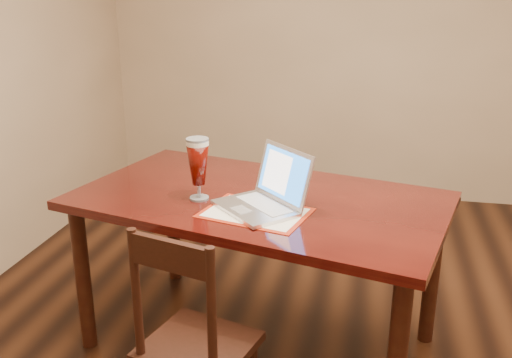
# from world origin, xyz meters

# --- Properties ---
(dining_table) EXTENTS (1.90, 1.35, 1.10)m
(dining_table) POSITION_xyz_m (-0.50, 0.15, 0.72)
(dining_table) COLOR #440E09
(dining_table) RESTS_ON ground
(dining_chair) EXTENTS (0.49, 0.47, 0.94)m
(dining_chair) POSITION_xyz_m (-0.61, -0.53, 0.44)
(dining_chair) COLOR black
(dining_chair) RESTS_ON ground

